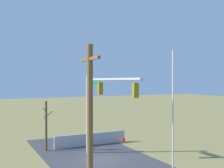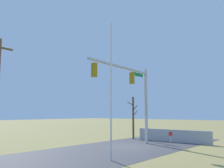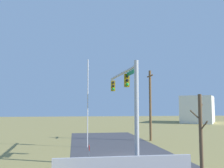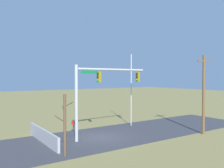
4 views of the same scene
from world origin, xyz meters
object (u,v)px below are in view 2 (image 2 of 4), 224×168
at_px(flagpole, 111,89).
at_px(bare_tree, 133,117).
at_px(signal_mast, 133,89).
at_px(open_sign, 171,136).

xyz_separation_m(flagpole, bare_tree, (10.40, 5.63, -1.81)).
bearing_deg(signal_mast, flagpole, -157.05).
xyz_separation_m(flagpole, open_sign, (6.95, -0.26, -3.15)).
distance_m(signal_mast, bare_tree, 5.99).
relative_size(flagpole, open_sign, 6.65).
bearing_deg(flagpole, signal_mast, 22.95).
distance_m(flagpole, open_sign, 7.64).
bearing_deg(open_sign, signal_mast, 110.71).
relative_size(flagpole, bare_tree, 1.85).
height_order(signal_mast, open_sign, signal_mast).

